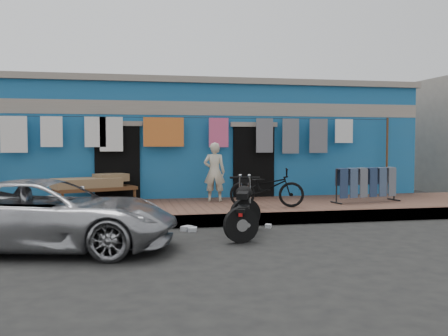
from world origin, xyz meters
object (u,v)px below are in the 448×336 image
(charpoy, at_px, (95,189))
(bicycle, at_px, (267,183))
(seated_person, at_px, (214,172))
(jeans_rack, at_px, (366,184))
(car, at_px, (50,213))
(motorcycle, at_px, (243,207))

(charpoy, bearing_deg, bicycle, -21.62)
(seated_person, height_order, bicycle, seated_person)
(bicycle, bearing_deg, jeans_rack, -65.65)
(car, distance_m, seated_person, 5.01)
(seated_person, relative_size, bicycle, 0.88)
(seated_person, height_order, jeans_rack, seated_person)
(seated_person, xyz_separation_m, motorcycle, (-0.06, -3.21, -0.45))
(seated_person, distance_m, jeans_rack, 3.67)
(jeans_rack, bearing_deg, seated_person, 166.20)
(jeans_rack, bearing_deg, car, -157.37)
(bicycle, distance_m, jeans_rack, 2.64)
(car, height_order, bicycle, bicycle)
(charpoy, xyz_separation_m, jeans_rack, (6.38, -1.09, 0.10))
(bicycle, height_order, motorcycle, bicycle)
(motorcycle, relative_size, charpoy, 0.80)
(motorcycle, bearing_deg, bicycle, 79.51)
(bicycle, distance_m, motorcycle, 2.19)
(bicycle, xyz_separation_m, jeans_rack, (2.60, 0.41, -0.10))
(car, relative_size, charpoy, 1.92)
(seated_person, relative_size, charpoy, 0.67)
(bicycle, xyz_separation_m, motorcycle, (-1.01, -1.92, -0.26))
(seated_person, xyz_separation_m, bicycle, (0.95, -1.28, -0.19))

